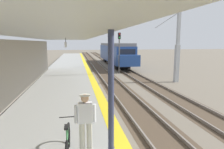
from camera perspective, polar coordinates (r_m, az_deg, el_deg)
station_platform at (r=18.08m, az=-13.23°, el=-2.15°), size 5.00×80.00×0.91m
station_building_with_canopy at (r=11.96m, az=-23.68°, el=2.28°), size 4.85×24.00×4.43m
track_pair_nearest_platform at (r=22.32m, az=-1.35°, el=-0.81°), size 2.34×120.00×0.16m
track_pair_middle at (r=23.09m, az=7.02°, el=-0.54°), size 2.34×120.00×0.16m
approaching_train at (r=35.26m, az=0.85°, el=6.36°), size 2.93×19.60×4.76m
commuter_person at (r=5.56m, az=-7.75°, el=-13.06°), size 0.59×0.30×1.67m
bicycle_beside_commuter at (r=5.66m, az=-12.71°, el=-18.94°), size 0.48×1.82×1.04m
rail_signal_post at (r=25.15m, az=2.13°, el=7.52°), size 0.32×0.34×5.20m
catenary_pylon_far_side at (r=20.42m, az=17.81°, el=7.84°), size 5.00×0.40×7.50m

